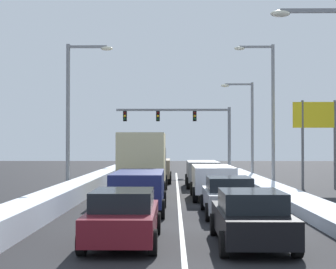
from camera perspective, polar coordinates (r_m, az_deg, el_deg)
ground_plane at (r=23.96m, az=1.24°, el=-7.75°), size 120.00×120.00×0.00m
lane_stripe_between_right_lane_and_center_lane at (r=27.82m, az=1.16°, el=-6.81°), size 0.14×42.74×0.01m
snow_bank_right_shoulder at (r=28.35m, az=11.99°, el=-6.23°), size 1.66×42.74×0.45m
snow_bank_left_shoulder at (r=28.24m, az=-9.72°, el=-5.89°), size 1.29×42.74×0.82m
sedan_black_right_lane_nearest at (r=14.35m, az=9.26°, el=-9.17°), size 2.00×4.50×1.51m
sedan_silver_right_lane_second at (r=20.15m, az=6.78°, el=-6.83°), size 2.00×4.50×1.51m
suv_white_right_lane_third at (r=26.07m, az=5.01°, el=-4.96°), size 2.16×4.90×1.67m
suv_gray_right_lane_fourth at (r=33.27m, az=3.86°, el=-4.12°), size 2.16×4.90×1.67m
sedan_maroon_center_lane_nearest at (r=14.46m, az=-5.02°, el=-9.11°), size 2.00×4.50×1.51m
suv_navy_center_lane_second at (r=20.76m, az=-3.27°, el=-5.97°), size 2.16×4.90×1.67m
box_truck_center_lane_third at (r=28.19m, az=-2.73°, el=-2.87°), size 2.53×7.20×3.36m
suv_tan_center_lane_fourth at (r=36.94m, az=-1.31°, el=-3.82°), size 2.16×4.90×1.67m
traffic_light_gantry at (r=47.16m, az=2.37°, el=1.28°), size 10.60×0.47×6.20m
street_lamp_right_near at (r=18.91m, az=17.89°, el=4.53°), size 2.66×0.36×7.65m
street_lamp_right_mid at (r=34.19m, az=11.13°, el=3.51°), size 2.66×0.36×9.35m
street_lamp_right_far at (r=41.76m, az=8.89°, el=1.55°), size 2.66×0.36×7.78m
street_lamp_left_mid at (r=29.29m, az=-10.45°, el=3.35°), size 2.66×0.36×8.45m
roadside_sign_right at (r=32.94m, az=16.50°, el=1.11°), size 3.20×0.16×5.50m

